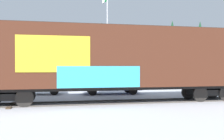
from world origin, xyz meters
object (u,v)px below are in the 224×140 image
(freight_car, at_px, (116,59))
(parked_car_white, at_px, (35,84))
(flagpole, at_px, (107,30))
(parked_car_blue, at_px, (111,83))

(freight_car, distance_m, parked_car_white, 7.76)
(flagpole, xyz_separation_m, parked_car_white, (-6.49, -6.98, -5.08))
(flagpole, height_order, parked_car_blue, flagpole)
(flagpole, bearing_deg, parked_car_blue, -96.25)
(freight_car, relative_size, parked_car_blue, 3.73)
(flagpole, xyz_separation_m, parked_car_blue, (-0.83, -7.53, -5.04))
(freight_car, bearing_deg, flagpole, 83.80)
(freight_car, xyz_separation_m, parked_car_white, (-5.13, 5.55, -1.74))
(freight_car, distance_m, flagpole, 13.04)
(flagpole, bearing_deg, parked_car_white, -132.95)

